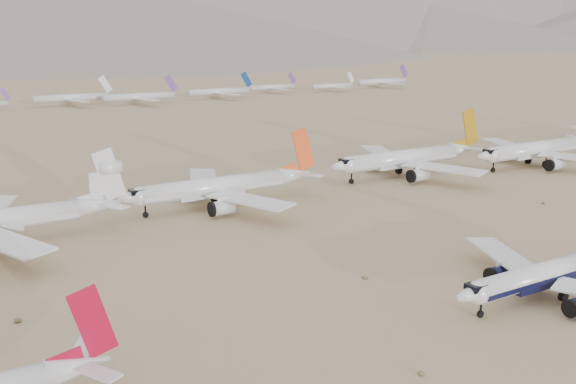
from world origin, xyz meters
name	(u,v)px	position (x,y,z in m)	size (l,w,h in m)	color
ground	(549,272)	(0.00, 0.00, 0.00)	(7000.00, 7000.00, 0.00)	#977958
main_airliner	(554,272)	(-8.45, -6.90, 4.05)	(41.70, 40.73, 14.72)	silver
row2_navy_widebody	(539,149)	(76.57, 63.00, 5.23)	(52.63, 51.47, 18.72)	silver
row2_gold_tail	(409,158)	(30.73, 73.03, 5.27)	(52.92, 51.75, 18.84)	silver
row2_orange_tail	(222,186)	(-31.30, 70.31, 4.99)	(49.85, 48.77, 17.78)	silver
distant_storage_row	(57,99)	(-22.17, 304.80, 4.46)	(521.60, 56.33, 15.56)	silver
foothills	(255,17)	(526.68, 1100.00, 67.15)	(4637.50, 1395.00, 155.00)	slate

